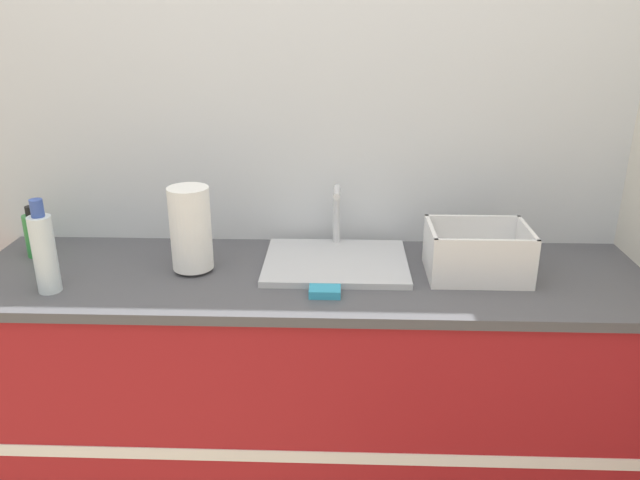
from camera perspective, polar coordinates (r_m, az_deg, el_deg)
wall_back at (r=2.11m, az=-0.54°, el=10.47°), size 4.48×0.06×2.60m
counter_cabinet at (r=2.15m, az=-0.84°, el=-14.01°), size 2.10×0.59×0.90m
sink at (r=1.99m, az=1.46°, el=-1.82°), size 0.45×0.36×0.22m
paper_towel_roll at (r=1.94m, az=-11.74°, el=0.97°), size 0.13×0.13×0.27m
dish_rack at (r=1.96m, az=14.15°, el=-1.48°), size 0.30×0.23×0.16m
bottle_clear at (r=1.93m, az=-23.90°, el=-0.99°), size 0.07×0.07×0.28m
bottle_green at (r=2.24m, az=-24.63°, el=0.49°), size 0.06×0.06×0.17m
sponge at (r=1.78m, az=0.45°, el=-4.74°), size 0.09×0.06×0.02m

